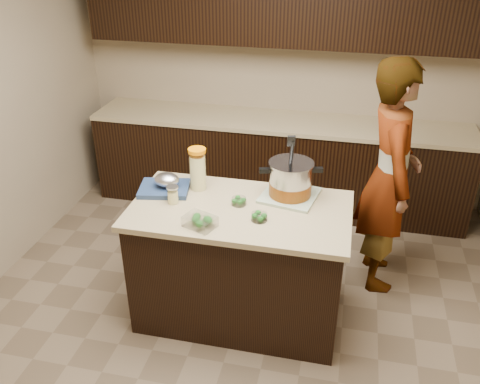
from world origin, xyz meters
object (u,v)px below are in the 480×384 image
object	(u,v)px
island	(240,263)
person	(389,178)
stock_pot	(290,181)
lemonade_pitcher	(198,171)

from	to	relation	value
island	person	distance (m)	1.27
island	stock_pot	bearing A→B (deg)	36.88
island	stock_pot	world-z (taller)	stock_pot
island	person	xyz separation A→B (m)	(0.98, 0.68, 0.44)
stock_pot	lemonade_pitcher	bearing A→B (deg)	167.59
lemonade_pitcher	person	bearing A→B (deg)	19.65
island	stock_pot	distance (m)	0.68
island	stock_pot	xyz separation A→B (m)	(0.30, 0.22, 0.57)
island	stock_pot	size ratio (longest dim) A/B	3.37
stock_pot	person	distance (m)	0.83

